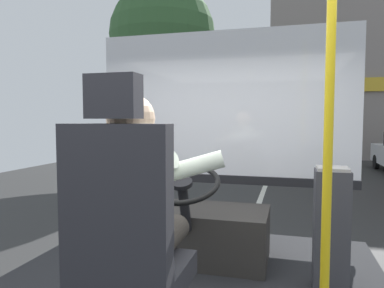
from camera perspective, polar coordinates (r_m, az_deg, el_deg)
ground at (r=10.80m, az=11.84°, el=-6.09°), size 18.00×44.00×0.06m
driver_seat at (r=1.68m, az=-10.41°, el=-15.73°), size 0.48×0.48×1.28m
bus_driver at (r=1.72m, az=-8.89°, el=-8.80°), size 0.77×0.57×0.79m
steering_console at (r=2.88m, az=0.71°, el=-13.74°), size 1.10×0.94×0.78m
handrail_pole at (r=1.79m, az=20.99°, el=3.01°), size 0.04×0.04×2.15m
fare_box at (r=2.51m, az=21.30°, el=-12.54°), size 0.21×0.21×0.80m
windshield_panel at (r=3.49m, az=4.98°, el=3.13°), size 2.50×0.08×1.48m
street_tree at (r=12.17m, az=-4.71°, el=16.67°), size 3.42×3.42×6.26m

